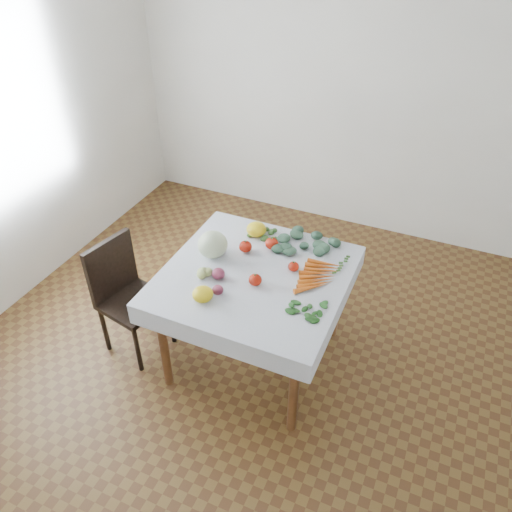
{
  "coord_description": "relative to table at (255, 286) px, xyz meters",
  "views": [
    {
      "loc": [
        0.98,
        -2.21,
        2.7
      ],
      "look_at": [
        -0.03,
        0.09,
        0.82
      ],
      "focal_mm": 35.0,
      "sensor_mm": 36.0,
      "label": 1
    }
  ],
  "objects": [
    {
      "name": "tomato_c",
      "position": [
        -0.15,
        0.19,
        0.14
      ],
      "size": [
        0.09,
        0.09,
        0.08
      ],
      "primitive_type": "ellipsoid",
      "rotation": [
        0.0,
        0.0,
        -0.06
      ],
      "color": "#AB1B0B",
      "rests_on": "tablecloth"
    },
    {
      "name": "tablecloth",
      "position": [
        0.0,
        0.0,
        0.1
      ],
      "size": [
        1.12,
        1.12,
        0.01
      ],
      "primitive_type": "cube",
      "color": "white",
      "rests_on": "table"
    },
    {
      "name": "tomato_d",
      "position": [
        0.21,
        0.13,
        0.13
      ],
      "size": [
        0.09,
        0.09,
        0.06
      ],
      "primitive_type": "ellipsoid",
      "rotation": [
        0.0,
        0.0,
        0.38
      ],
      "color": "#AB1B0B",
      "rests_on": "tablecloth"
    },
    {
      "name": "chair",
      "position": [
        -0.88,
        -0.21,
        -0.17
      ],
      "size": [
        0.46,
        0.46,
        0.85
      ],
      "color": "black",
      "rests_on": "ground"
    },
    {
      "name": "tomato_a",
      "position": [
        -0.01,
        0.29,
        0.14
      ],
      "size": [
        0.09,
        0.09,
        0.08
      ],
      "primitive_type": "ellipsoid",
      "rotation": [
        0.0,
        0.0,
        0.01
      ],
      "color": "#AB1B0B",
      "rests_on": "tablecloth"
    },
    {
      "name": "onion_b",
      "position": [
        -0.12,
        -0.26,
        0.13
      ],
      "size": [
        0.07,
        0.07,
        0.06
      ],
      "primitive_type": "ellipsoid",
      "rotation": [
        0.0,
        0.0,
        -0.05
      ],
      "color": "#581933",
      "rests_on": "tablecloth"
    },
    {
      "name": "carrot_bunch",
      "position": [
        0.37,
        0.13,
        0.12
      ],
      "size": [
        0.23,
        0.38,
        0.03
      ],
      "color": "#CF5B17",
      "rests_on": "tablecloth"
    },
    {
      "name": "tomatillo_cluster",
      "position": [
        -0.28,
        -0.18,
        0.13
      ],
      "size": [
        0.13,
        0.12,
        0.05
      ],
      "color": "#B3C471",
      "rests_on": "tablecloth"
    },
    {
      "name": "tomato_b",
      "position": [
        0.04,
        -0.09,
        0.14
      ],
      "size": [
        0.1,
        0.1,
        0.07
      ],
      "primitive_type": "ellipsoid",
      "rotation": [
        0.0,
        0.0,
        -0.21
      ],
      "color": "#AB1B0B",
      "rests_on": "tablecloth"
    },
    {
      "name": "ground",
      "position": [
        0.0,
        0.0,
        -0.65
      ],
      "size": [
        4.0,
        4.0,
        0.0
      ],
      "primitive_type": "plane",
      "color": "brown"
    },
    {
      "name": "back_wall",
      "position": [
        0.0,
        2.0,
        0.7
      ],
      "size": [
        4.0,
        0.04,
        2.7
      ],
      "primitive_type": "cube",
      "color": "white",
      "rests_on": "ground"
    },
    {
      "name": "heirloom_front",
      "position": [
        -0.18,
        -0.34,
        0.15
      ],
      "size": [
        0.14,
        0.14,
        0.09
      ],
      "primitive_type": "ellipsoid",
      "rotation": [
        0.0,
        0.0,
        -0.1
      ],
      "color": "yellow",
      "rests_on": "tablecloth"
    },
    {
      "name": "cabbage",
      "position": [
        -0.33,
        0.07,
        0.19
      ],
      "size": [
        0.21,
        0.21,
        0.17
      ],
      "primitive_type": "ellipsoid",
      "rotation": [
        0.0,
        0.0,
        0.09
      ],
      "color": "silver",
      "rests_on": "tablecloth"
    },
    {
      "name": "kale_bunch",
      "position": [
        0.2,
        0.41,
        0.13
      ],
      "size": [
        0.38,
        0.29,
        0.05
      ],
      "color": "#3A5F48",
      "rests_on": "tablecloth"
    },
    {
      "name": "table",
      "position": [
        0.0,
        0.0,
        0.0
      ],
      "size": [
        1.0,
        1.0,
        0.75
      ],
      "color": "brown",
      "rests_on": "ground"
    },
    {
      "name": "heirloom_back",
      "position": [
        -0.16,
        0.4,
        0.15
      ],
      "size": [
        0.16,
        0.16,
        0.1
      ],
      "primitive_type": "ellipsoid",
      "rotation": [
        0.0,
        0.0,
        -0.17
      ],
      "color": "yellow",
      "rests_on": "tablecloth"
    },
    {
      "name": "basil_bunch",
      "position": [
        0.38,
        -0.18,
        0.11
      ],
      "size": [
        0.26,
        0.18,
        0.01
      ],
      "color": "#19511C",
      "rests_on": "tablecloth"
    },
    {
      "name": "onion_a",
      "position": [
        -0.19,
        -0.13,
        0.14
      ],
      "size": [
        0.09,
        0.09,
        0.07
      ],
      "primitive_type": "ellipsoid",
      "rotation": [
        0.0,
        0.0,
        0.13
      ],
      "color": "#581933",
      "rests_on": "tablecloth"
    },
    {
      "name": "dill_bunch",
      "position": [
        -0.11,
        0.41,
        0.11
      ],
      "size": [
        0.19,
        0.18,
        0.02
      ],
      "color": "#3C6C31",
      "rests_on": "tablecloth"
    }
  ]
}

